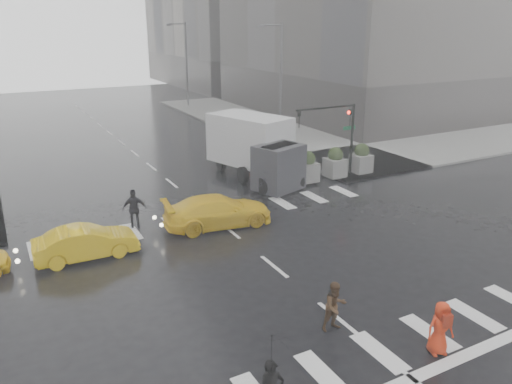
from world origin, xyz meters
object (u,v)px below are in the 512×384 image
pedestrian_brown (335,306)px  box_truck (257,147)px  taxi_mid (86,243)px  pedestrian_orange (440,328)px  traffic_signal_pole (339,127)px

pedestrian_brown → box_truck: 15.81m
taxi_mid → box_truck: box_truck is taller
pedestrian_orange → box_truck: box_truck is taller
box_truck → traffic_signal_pole: bearing=-48.1°
traffic_signal_pole → box_truck: size_ratio=0.64×
traffic_signal_pole → pedestrian_orange: size_ratio=2.78×
traffic_signal_pole → pedestrian_brown: bearing=-127.2°
pedestrian_brown → pedestrian_orange: (1.92, -2.34, 0.02)m
pedestrian_orange → box_truck: 17.56m
pedestrian_brown → taxi_mid: size_ratio=0.40×
pedestrian_brown → pedestrian_orange: size_ratio=0.99×
traffic_signal_pole → pedestrian_brown: 15.85m
pedestrian_brown → box_truck: bearing=72.0°
pedestrian_orange → taxi_mid: 13.46m
pedestrian_orange → taxi_mid: (-7.69, 11.05, -0.16)m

